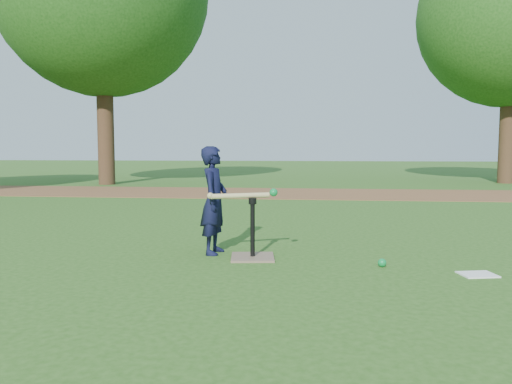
# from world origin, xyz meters

# --- Properties ---
(ground) EXTENTS (80.00, 80.00, 0.00)m
(ground) POSITION_xyz_m (0.00, 0.00, 0.00)
(ground) COLOR #285116
(ground) RESTS_ON ground
(dirt_strip) EXTENTS (24.00, 3.00, 0.01)m
(dirt_strip) POSITION_xyz_m (0.00, 7.50, 0.01)
(dirt_strip) COLOR brown
(dirt_strip) RESTS_ON ground
(child) EXTENTS (0.31, 0.44, 1.14)m
(child) POSITION_xyz_m (-0.66, 0.34, 0.57)
(child) COLOR black
(child) RESTS_ON ground
(wiffle_ball_ground) EXTENTS (0.08, 0.08, 0.08)m
(wiffle_ball_ground) POSITION_xyz_m (1.03, -0.08, 0.04)
(wiffle_ball_ground) COLOR #0B8238
(wiffle_ball_ground) RESTS_ON ground
(clipboard) EXTENTS (0.34, 0.29, 0.01)m
(clipboard) POSITION_xyz_m (1.82, -0.30, 0.01)
(clipboard) COLOR white
(clipboard) RESTS_ON ground
(batting_tee) EXTENTS (0.48, 0.48, 0.61)m
(batting_tee) POSITION_xyz_m (-0.23, 0.15, 0.11)
(batting_tee) COLOR #79614D
(batting_tee) RESTS_ON ground
(swing_action) EXTENTS (0.71, 0.30, 0.12)m
(swing_action) POSITION_xyz_m (-0.31, 0.11, 0.65)
(swing_action) COLOR tan
(swing_action) RESTS_ON ground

